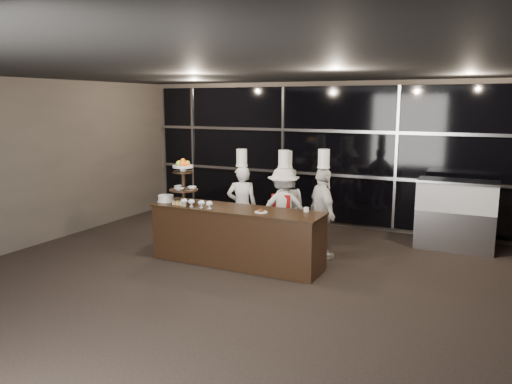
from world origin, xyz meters
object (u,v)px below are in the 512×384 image
at_px(display_stand, 183,178).
at_px(chef_a, 242,204).
at_px(display_case, 456,211).
at_px(chef_d, 323,212).
at_px(buffet_counter, 237,236).
at_px(chef_b, 286,206).
at_px(chef_c, 283,208).
at_px(layer_cake, 166,198).

distance_m(display_stand, chef_a, 1.26).
relative_size(display_case, chef_d, 0.73).
relative_size(display_stand, display_case, 0.56).
distance_m(buffet_counter, display_stand, 1.33).
bearing_deg(chef_d, display_case, 38.07).
bearing_deg(chef_a, display_case, 23.38).
distance_m(display_case, chef_d, 2.48).
height_order(buffet_counter, chef_b, chef_b).
bearing_deg(display_case, chef_a, -156.62).
relative_size(display_case, chef_a, 0.76).
height_order(chef_a, chef_c, chef_c).
distance_m(layer_cake, chef_b, 2.14).
relative_size(layer_cake, chef_c, 0.17).
distance_m(display_stand, display_case, 4.80).
relative_size(display_stand, chef_b, 0.43).
xyz_separation_m(display_case, chef_d, (-1.95, -1.53, 0.10)).
xyz_separation_m(display_case, chef_a, (-3.47, -1.50, 0.08)).
bearing_deg(layer_cake, display_stand, 8.64).
xyz_separation_m(buffet_counter, layer_cake, (-1.33, -0.05, 0.51)).
bearing_deg(chef_d, chef_b, 155.55).
xyz_separation_m(display_stand, chef_b, (1.32, 1.29, -0.60)).
xyz_separation_m(chef_a, chef_d, (1.53, -0.02, 0.02)).
bearing_deg(chef_b, chef_d, -24.45).
height_order(layer_cake, chef_b, chef_b).
height_order(buffet_counter, chef_c, chef_c).
height_order(display_stand, layer_cake, display_stand).
xyz_separation_m(buffet_counter, display_stand, (-1.00, -0.00, 0.87)).
distance_m(buffet_counter, chef_d, 1.49).
bearing_deg(chef_c, chef_d, -10.86).
bearing_deg(chef_b, buffet_counter, -103.83).
height_order(layer_cake, display_case, display_case).
xyz_separation_m(buffet_counter, chef_d, (1.12, 0.93, 0.32)).
distance_m(display_case, chef_c, 3.05).
xyz_separation_m(display_stand, chef_c, (1.35, 1.07, -0.59)).
height_order(display_stand, display_case, display_stand).
bearing_deg(chef_d, chef_a, 179.07).
xyz_separation_m(display_stand, chef_d, (2.12, 0.93, -0.55)).
height_order(display_stand, chef_c, chef_c).
height_order(display_case, chef_d, chef_d).
height_order(layer_cake, chef_d, chef_d).
xyz_separation_m(buffet_counter, display_case, (3.07, 2.45, 0.22)).
height_order(buffet_counter, chef_a, chef_a).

